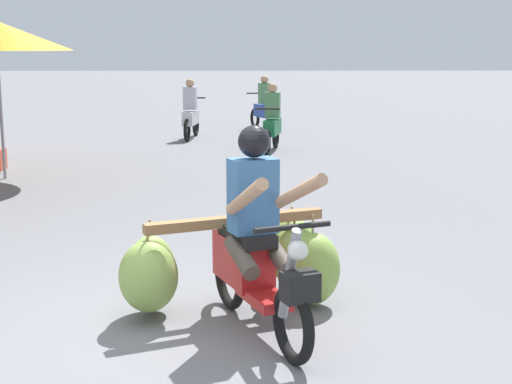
{
  "coord_description": "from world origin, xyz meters",
  "views": [
    {
      "loc": [
        0.56,
        -5.15,
        2.16
      ],
      "look_at": [
        0.66,
        1.28,
        0.9
      ],
      "focal_mm": 52.84,
      "sensor_mm": 36.0,
      "label": 1
    }
  ],
  "objects": [
    {
      "name": "ground_plane",
      "position": [
        0.0,
        0.0,
        0.0
      ],
      "size": [
        120.0,
        120.0,
        0.0
      ],
      "primitive_type": "plane",
      "color": "slate"
    },
    {
      "name": "motorbike_main_loaded",
      "position": [
        0.57,
        0.68,
        0.47
      ],
      "size": [
        1.89,
        2.02,
        1.58
      ],
      "color": "black",
      "rests_on": "ground"
    },
    {
      "name": "motorbike_distant_ahead_right",
      "position": [
        -0.67,
        12.37,
        0.57
      ],
      "size": [
        0.5,
        1.62,
        1.4
      ],
      "color": "black",
      "rests_on": "ground"
    },
    {
      "name": "motorbike_distant_far_ahead",
      "position": [
        1.14,
        10.29,
        0.57
      ],
      "size": [
        0.58,
        1.6,
        1.4
      ],
      "color": "black",
      "rests_on": "ground"
    },
    {
      "name": "motorbike_distant_ahead_left",
      "position": [
        1.08,
        14.15,
        0.57
      ],
      "size": [
        0.76,
        1.54,
        1.4
      ],
      "color": "black",
      "rests_on": "ground"
    }
  ]
}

